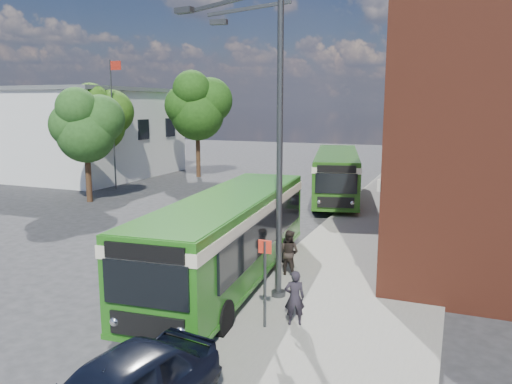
% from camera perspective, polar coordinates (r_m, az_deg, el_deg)
% --- Properties ---
extents(ground, '(120.00, 120.00, 0.00)m').
position_cam_1_polar(ground, '(19.65, -9.96, -7.87)').
color(ground, '#27272A').
rests_on(ground, ground).
extents(pavement, '(6.00, 48.00, 0.15)m').
position_cam_1_polar(pavement, '(24.69, 14.44, -4.16)').
color(pavement, gray).
rests_on(pavement, ground).
extents(kerb_line, '(0.12, 48.00, 0.01)m').
position_cam_1_polar(kerb_line, '(25.27, 7.56, -3.77)').
color(kerb_line, beige).
rests_on(kerb_line, ground).
extents(white_building, '(9.40, 13.40, 7.30)m').
position_cam_1_polar(white_building, '(43.99, -17.61, 6.49)').
color(white_building, silver).
rests_on(white_building, ground).
extents(flagpole, '(0.95, 0.10, 9.00)m').
position_cam_1_polar(flagpole, '(36.56, -16.00, 7.97)').
color(flagpole, '#36393B').
rests_on(flagpole, ground).
extents(street_lamp, '(2.96, 2.38, 9.00)m').
position_cam_1_polar(street_lamp, '(14.79, 1.39, 5.40)').
color(street_lamp, '#36393B').
rests_on(street_lamp, ground).
extents(bus_stop_sign, '(0.35, 0.08, 2.52)m').
position_cam_1_polar(bus_stop_sign, '(13.19, 1.02, -9.79)').
color(bus_stop_sign, '#36393B').
rests_on(bus_stop_sign, ground).
extents(bus_front, '(3.55, 11.28, 3.02)m').
position_cam_1_polar(bus_front, '(16.54, -3.14, -4.53)').
color(bus_front, '#226617').
rests_on(bus_front, ground).
extents(bus_rear, '(5.10, 11.99, 3.02)m').
position_cam_1_polar(bus_rear, '(31.87, 9.20, 2.38)').
color(bus_rear, '#235515').
rests_on(bus_rear, ground).
extents(pedestrian_a, '(0.65, 0.55, 1.50)m').
position_cam_1_polar(pedestrian_a, '(13.59, 4.43, -11.95)').
color(pedestrian_a, black).
rests_on(pedestrian_a, pavement).
extents(pedestrian_b, '(0.87, 0.73, 1.58)m').
position_cam_1_polar(pedestrian_b, '(17.36, 3.78, -6.89)').
color(pedestrian_b, black).
rests_on(pedestrian_b, pavement).
extents(tree_left, '(4.14, 3.94, 6.99)m').
position_cam_1_polar(tree_left, '(32.18, -18.90, 7.25)').
color(tree_left, '#3B2615').
rests_on(tree_left, ground).
extents(tree_mid, '(4.43, 4.21, 7.48)m').
position_cam_1_polar(tree_mid, '(37.79, -17.55, 8.14)').
color(tree_mid, '#3B2615').
rests_on(tree_mid, ground).
extents(tree_right, '(5.14, 4.89, 8.69)m').
position_cam_1_polar(tree_right, '(41.54, -6.70, 9.79)').
color(tree_right, '#3B2615').
rests_on(tree_right, ground).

